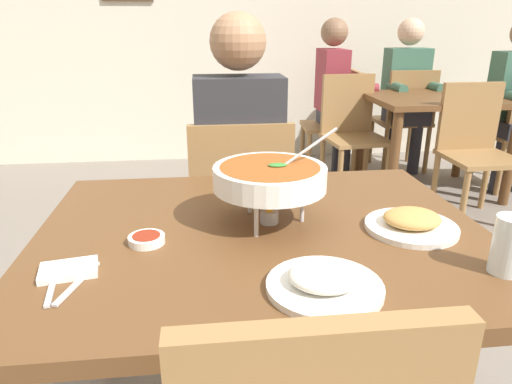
{
  "coord_description": "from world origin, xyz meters",
  "views": [
    {
      "loc": [
        -0.15,
        -1.11,
        1.26
      ],
      "look_at": [
        0.0,
        0.15,
        0.8
      ],
      "focal_mm": 32.42,
      "sensor_mm": 36.0,
      "label": 1
    }
  ],
  "objects_px": {
    "dining_table_far": "(435,114)",
    "chair_bg_right": "(340,118)",
    "diner_main": "(239,153)",
    "drink_glass": "(508,248)",
    "chair_diner_main": "(240,208)",
    "patron_bg_left": "(407,88)",
    "chair_bg_window": "(351,127)",
    "patron_bg_right": "(336,89)",
    "sauce_dish": "(147,239)",
    "chair_bg_left": "(406,115)",
    "appetizer_plate": "(412,223)",
    "dining_table_main": "(262,266)",
    "chair_bg_corner": "(474,144)",
    "curry_bowl": "(270,178)",
    "rice_plate": "(325,281)"
  },
  "relations": [
    {
      "from": "sauce_dish",
      "to": "dining_table_far",
      "type": "distance_m",
      "value": 2.95
    },
    {
      "from": "dining_table_main",
      "to": "chair_bg_corner",
      "type": "bearing_deg",
      "value": 46.06
    },
    {
      "from": "dining_table_main",
      "to": "drink_glass",
      "type": "bearing_deg",
      "value": -29.82
    },
    {
      "from": "dining_table_main",
      "to": "dining_table_far",
      "type": "bearing_deg",
      "value": 53.88
    },
    {
      "from": "chair_bg_left",
      "to": "chair_bg_window",
      "type": "bearing_deg",
      "value": -145.35
    },
    {
      "from": "chair_bg_right",
      "to": "patron_bg_left",
      "type": "bearing_deg",
      "value": 5.04
    },
    {
      "from": "chair_bg_corner",
      "to": "patron_bg_left",
      "type": "xyz_separation_m",
      "value": [
        -0.04,
        1.04,
        0.24
      ]
    },
    {
      "from": "chair_bg_right",
      "to": "chair_bg_window",
      "type": "relative_size",
      "value": 1.0
    },
    {
      "from": "diner_main",
      "to": "patron_bg_right",
      "type": "bearing_deg",
      "value": 63.3
    },
    {
      "from": "drink_glass",
      "to": "chair_bg_window",
      "type": "height_order",
      "value": "chair_bg_window"
    },
    {
      "from": "chair_bg_left",
      "to": "chair_bg_corner",
      "type": "distance_m",
      "value": 1.04
    },
    {
      "from": "dining_table_main",
      "to": "patron_bg_right",
      "type": "distance_m",
      "value": 2.89
    },
    {
      "from": "appetizer_plate",
      "to": "chair_diner_main",
      "type": "bearing_deg",
      "value": 115.77
    },
    {
      "from": "sauce_dish",
      "to": "dining_table_far",
      "type": "relative_size",
      "value": 0.09
    },
    {
      "from": "curry_bowl",
      "to": "rice_plate",
      "type": "bearing_deg",
      "value": -79.66
    },
    {
      "from": "diner_main",
      "to": "patron_bg_left",
      "type": "height_order",
      "value": "same"
    },
    {
      "from": "patron_bg_left",
      "to": "chair_diner_main",
      "type": "bearing_deg",
      "value": -128.84
    },
    {
      "from": "dining_table_far",
      "to": "patron_bg_left",
      "type": "bearing_deg",
      "value": 90.06
    },
    {
      "from": "diner_main",
      "to": "drink_glass",
      "type": "xyz_separation_m",
      "value": [
        0.5,
        -1.07,
        0.06
      ]
    },
    {
      "from": "chair_bg_window",
      "to": "patron_bg_right",
      "type": "xyz_separation_m",
      "value": [
        -0.02,
        0.4,
        0.24
      ]
    },
    {
      "from": "diner_main",
      "to": "curry_bowl",
      "type": "height_order",
      "value": "diner_main"
    },
    {
      "from": "dining_table_far",
      "to": "chair_bg_window",
      "type": "xyz_separation_m",
      "value": [
        -0.61,
        0.11,
        -0.11
      ]
    },
    {
      "from": "rice_plate",
      "to": "chair_bg_window",
      "type": "xyz_separation_m",
      "value": [
        0.91,
        2.63,
        -0.26
      ]
    },
    {
      "from": "chair_bg_left",
      "to": "diner_main",
      "type": "bearing_deg",
      "value": -129.58
    },
    {
      "from": "chair_diner_main",
      "to": "dining_table_far",
      "type": "relative_size",
      "value": 0.9
    },
    {
      "from": "chair_diner_main",
      "to": "appetizer_plate",
      "type": "bearing_deg",
      "value": -64.23
    },
    {
      "from": "dining_table_far",
      "to": "patron_bg_right",
      "type": "height_order",
      "value": "patron_bg_right"
    },
    {
      "from": "dining_table_main",
      "to": "chair_bg_left",
      "type": "xyz_separation_m",
      "value": [
        1.62,
        2.75,
        -0.13
      ]
    },
    {
      "from": "rice_plate",
      "to": "dining_table_far",
      "type": "distance_m",
      "value": 2.94
    },
    {
      "from": "chair_bg_window",
      "to": "rice_plate",
      "type": "bearing_deg",
      "value": -109.06
    },
    {
      "from": "chair_bg_corner",
      "to": "dining_table_main",
      "type": "bearing_deg",
      "value": -133.94
    },
    {
      "from": "diner_main",
      "to": "drink_glass",
      "type": "height_order",
      "value": "diner_main"
    },
    {
      "from": "patron_bg_left",
      "to": "patron_bg_right",
      "type": "height_order",
      "value": "same"
    },
    {
      "from": "diner_main",
      "to": "patron_bg_left",
      "type": "xyz_separation_m",
      "value": [
        1.61,
        1.96,
        0.0
      ]
    },
    {
      "from": "chair_diner_main",
      "to": "diner_main",
      "type": "bearing_deg",
      "value": 90.0
    },
    {
      "from": "rice_plate",
      "to": "sauce_dish",
      "type": "xyz_separation_m",
      "value": [
        -0.38,
        0.26,
        -0.01
      ]
    },
    {
      "from": "appetizer_plate",
      "to": "curry_bowl",
      "type": "bearing_deg",
      "value": 166.46
    },
    {
      "from": "chair_diner_main",
      "to": "drink_glass",
      "type": "height_order",
      "value": "chair_diner_main"
    },
    {
      "from": "drink_glass",
      "to": "patron_bg_left",
      "type": "height_order",
      "value": "patron_bg_left"
    },
    {
      "from": "sauce_dish",
      "to": "chair_diner_main",
      "type": "bearing_deg",
      "value": 69.86
    },
    {
      "from": "appetizer_plate",
      "to": "drink_glass",
      "type": "height_order",
      "value": "drink_glass"
    },
    {
      "from": "chair_diner_main",
      "to": "rice_plate",
      "type": "bearing_deg",
      "value": -85.3
    },
    {
      "from": "sauce_dish",
      "to": "chair_bg_right",
      "type": "distance_m",
      "value": 3.06
    },
    {
      "from": "chair_diner_main",
      "to": "patron_bg_left",
      "type": "xyz_separation_m",
      "value": [
        1.61,
        1.99,
        0.24
      ]
    },
    {
      "from": "dining_table_far",
      "to": "chair_bg_right",
      "type": "xyz_separation_m",
      "value": [
        -0.59,
        0.5,
        -0.11
      ]
    },
    {
      "from": "dining_table_main",
      "to": "sauce_dish",
      "type": "xyz_separation_m",
      "value": [
        -0.3,
        -0.05,
        0.12
      ]
    },
    {
      "from": "rice_plate",
      "to": "drink_glass",
      "type": "relative_size",
      "value": 1.85
    },
    {
      "from": "sauce_dish",
      "to": "patron_bg_left",
      "type": "xyz_separation_m",
      "value": [
        1.9,
        2.8,
        -0.02
      ]
    },
    {
      "from": "curry_bowl",
      "to": "rice_plate",
      "type": "distance_m",
      "value": 0.37
    },
    {
      "from": "chair_diner_main",
      "to": "chair_bg_corner",
      "type": "distance_m",
      "value": 1.91
    }
  ]
}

